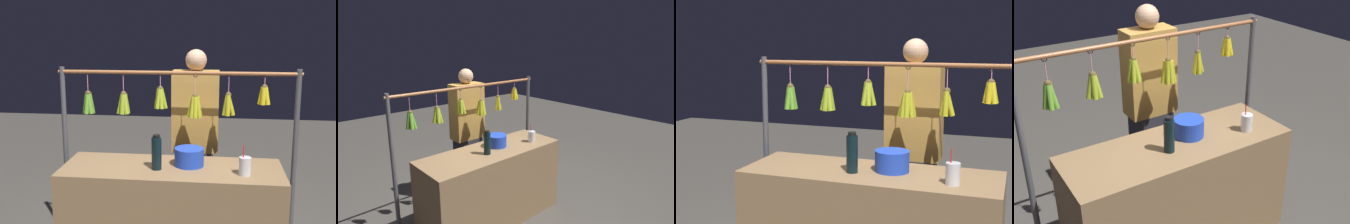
# 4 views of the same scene
# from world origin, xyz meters

# --- Properties ---
(display_rack) EXTENTS (2.04, 0.13, 1.63)m
(display_rack) POSITION_xyz_m (0.02, -0.38, 1.17)
(display_rack) COLOR #4C4C51
(display_rack) RESTS_ON ground
(water_bottle) EXTENTS (0.08, 0.08, 0.27)m
(water_bottle) POSITION_xyz_m (0.11, 0.06, 1.03)
(water_bottle) COLOR black
(water_bottle) RESTS_ON market_counter
(blue_bucket) EXTENTS (0.23, 0.23, 0.14)m
(blue_bucket) POSITION_xyz_m (-0.13, -0.05, 0.97)
(blue_bucket) COLOR blue
(blue_bucket) RESTS_ON market_counter
(drink_cup) EXTENTS (0.09, 0.09, 0.22)m
(drink_cup) POSITION_xyz_m (-0.55, 0.11, 0.96)
(drink_cup) COLOR silver
(drink_cup) RESTS_ON market_counter
(vendor_person) EXTENTS (0.42, 0.23, 1.77)m
(vendor_person) POSITION_xyz_m (-0.14, -0.68, 0.87)
(vendor_person) COLOR #2D2D38
(vendor_person) RESTS_ON ground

